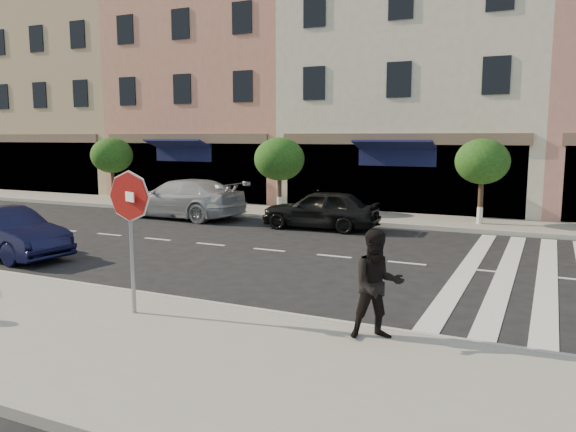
% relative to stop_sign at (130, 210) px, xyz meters
% --- Properties ---
extents(ground, '(120.00, 120.00, 0.00)m').
position_rel_stop_sign_xyz_m(ground, '(1.31, 2.62, -1.99)').
color(ground, black).
rests_on(ground, ground).
extents(sidewalk_near, '(60.00, 4.50, 0.15)m').
position_rel_stop_sign_xyz_m(sidewalk_near, '(1.31, -1.13, -1.91)').
color(sidewalk_near, gray).
rests_on(sidewalk_near, ground).
extents(sidewalk_far, '(60.00, 3.00, 0.15)m').
position_rel_stop_sign_xyz_m(sidewalk_far, '(1.31, 13.62, -1.91)').
color(sidewalk_far, gray).
rests_on(sidewalk_far, ground).
extents(building_west_far, '(12.00, 9.00, 12.00)m').
position_rel_stop_sign_xyz_m(building_west_far, '(-20.69, 19.62, 4.01)').
color(building_west_far, tan).
rests_on(building_west_far, ground).
extents(building_west_mid, '(10.00, 9.00, 14.00)m').
position_rel_stop_sign_xyz_m(building_west_mid, '(-9.69, 19.62, 5.01)').
color(building_west_mid, tan).
rests_on(building_west_mid, ground).
extents(building_centre, '(11.00, 9.00, 11.00)m').
position_rel_stop_sign_xyz_m(building_centre, '(0.81, 19.62, 3.51)').
color(building_centre, beige).
rests_on(building_centre, ground).
extents(street_tree_wa, '(2.00, 2.00, 3.05)m').
position_rel_stop_sign_xyz_m(street_tree_wa, '(-12.69, 13.42, 0.35)').
color(street_tree_wa, '#473323').
rests_on(street_tree_wa, sidewalk_far).
extents(street_tree_wb, '(2.10, 2.10, 3.06)m').
position_rel_stop_sign_xyz_m(street_tree_wb, '(-3.69, 13.42, 0.32)').
color(street_tree_wb, '#473323').
rests_on(street_tree_wb, sidewalk_far).
extents(street_tree_c, '(1.90, 1.90, 3.04)m').
position_rel_stop_sign_xyz_m(street_tree_c, '(4.31, 13.42, 0.37)').
color(street_tree_c, '#473323').
rests_on(street_tree_c, sidewalk_far).
extents(stop_sign, '(0.83, 0.39, 2.53)m').
position_rel_stop_sign_xyz_m(stop_sign, '(0.00, 0.00, 0.00)').
color(stop_sign, gray).
rests_on(stop_sign, sidewalk_near).
extents(walker, '(1.04, 0.98, 1.70)m').
position_rel_stop_sign_xyz_m(walker, '(4.25, 0.62, -0.99)').
color(walker, black).
rests_on(walker, sidewalk_near).
extents(car_near_mid, '(4.19, 1.83, 1.34)m').
position_rel_stop_sign_xyz_m(car_near_mid, '(-6.69, 2.70, -1.32)').
color(car_near_mid, black).
rests_on(car_near_mid, ground).
extents(car_far_left, '(5.53, 2.53, 1.57)m').
position_rel_stop_sign_xyz_m(car_far_left, '(-6.82, 10.88, -1.20)').
color(car_far_left, '#A8A8AD').
rests_on(car_far_left, ground).
extents(car_far_mid, '(4.18, 1.82, 1.40)m').
position_rel_stop_sign_xyz_m(car_far_mid, '(-0.77, 10.73, -1.28)').
color(car_far_mid, black).
rests_on(car_far_mid, ground).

